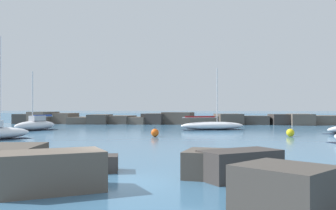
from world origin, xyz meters
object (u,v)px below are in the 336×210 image
object	(u,v)px
sailboat_moored_2	(212,126)
mooring_buoy_orange_near	(155,133)
sailboat_moored_1	(36,125)
mooring_buoy_far_side	(290,133)

from	to	relation	value
sailboat_moored_2	mooring_buoy_orange_near	size ratio (longest dim) A/B	8.66
sailboat_moored_2	mooring_buoy_orange_near	bearing A→B (deg)	-115.17
sailboat_moored_1	mooring_buoy_orange_near	size ratio (longest dim) A/B	7.53
mooring_buoy_far_side	sailboat_moored_1	bearing A→B (deg)	167.36
sailboat_moored_2	mooring_buoy_orange_near	distance (m)	13.33
sailboat_moored_1	sailboat_moored_2	size ratio (longest dim) A/B	0.87
mooring_buoy_orange_near	sailboat_moored_1	bearing A→B (deg)	152.96
mooring_buoy_orange_near	mooring_buoy_far_side	distance (m)	13.52
sailboat_moored_1	mooring_buoy_orange_near	bearing A→B (deg)	-27.04
sailboat_moored_1	sailboat_moored_2	world-z (taller)	sailboat_moored_2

